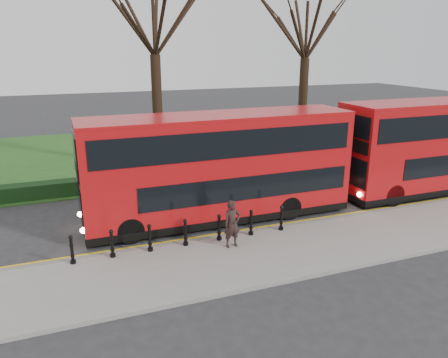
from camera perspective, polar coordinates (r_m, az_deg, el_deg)
name	(u,v)px	position (r m, az deg, el deg)	size (l,w,h in m)	color
ground	(167,236)	(17.96, -7.44, -7.44)	(120.00, 120.00, 0.00)	#28282B
pavement	(188,268)	(15.32, -4.74, -11.56)	(60.00, 4.00, 0.15)	gray
kerb	(173,245)	(17.05, -6.65, -8.52)	(60.00, 0.25, 0.16)	slate
grass_verge	(117,154)	(32.04, -13.83, 3.20)	(60.00, 18.00, 0.06)	#204E1A
hedge	(137,181)	(24.09, -11.32, -0.21)	(60.00, 0.90, 0.80)	black
yellow_line_outer	(171,243)	(17.34, -6.89, -8.32)	(60.00, 0.10, 0.01)	yellow
yellow_line_inner	(170,241)	(17.52, -7.05, -8.06)	(60.00, 0.10, 0.01)	yellow
tree_mid	(153,13)	(26.63, -9.23, 20.57)	(8.05, 8.05, 12.58)	black
tree_right	(307,24)	(30.34, 10.76, 19.29)	(7.71, 7.71, 12.04)	black
bollard_row	(185,233)	(16.59, -5.06, -7.03)	(8.27, 0.15, 1.00)	black
bus_lead	(219,168)	(18.83, -0.60, 1.46)	(11.69, 2.68, 4.65)	#B10F12
bus_rear	(446,145)	(25.70, 26.98, 3.93)	(11.95, 2.74, 4.76)	#B10F12
pedestrian	(232,224)	(16.29, 1.09, -5.87)	(0.66, 0.43, 1.81)	black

